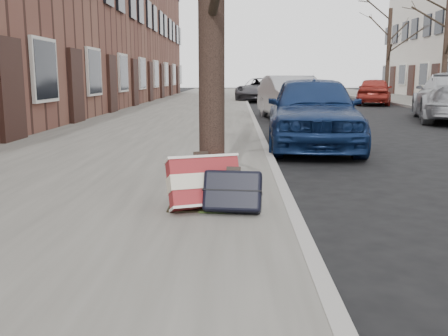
{
  "coord_description": "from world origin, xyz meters",
  "views": [
    {
      "loc": [
        -1.79,
        -3.65,
        1.35
      ],
      "look_at": [
        -1.89,
        0.8,
        0.54
      ],
      "focal_mm": 40.0,
      "sensor_mm": 36.0,
      "label": 1
    }
  ],
  "objects_px": {
    "suitcase_navy": "(233,191)",
    "suitcase_red": "(204,183)",
    "car_near_front": "(312,111)",
    "car_near_mid": "(292,98)"
  },
  "relations": [
    {
      "from": "car_near_front",
      "to": "car_near_mid",
      "type": "bearing_deg",
      "value": 91.29
    },
    {
      "from": "suitcase_navy",
      "to": "car_near_mid",
      "type": "relative_size",
      "value": 0.13
    },
    {
      "from": "car_near_mid",
      "to": "suitcase_red",
      "type": "bearing_deg",
      "value": -108.23
    },
    {
      "from": "car_near_front",
      "to": "car_near_mid",
      "type": "relative_size",
      "value": 0.98
    },
    {
      "from": "suitcase_navy",
      "to": "car_near_front",
      "type": "bearing_deg",
      "value": 79.81
    },
    {
      "from": "suitcase_navy",
      "to": "suitcase_red",
      "type": "bearing_deg",
      "value": 161.0
    },
    {
      "from": "car_near_front",
      "to": "suitcase_navy",
      "type": "bearing_deg",
      "value": -101.92
    },
    {
      "from": "car_near_front",
      "to": "suitcase_red",
      "type": "bearing_deg",
      "value": -105.04
    },
    {
      "from": "suitcase_navy",
      "to": "car_near_mid",
      "type": "bearing_deg",
      "value": 86.99
    },
    {
      "from": "suitcase_navy",
      "to": "car_near_front",
      "type": "xyz_separation_m",
      "value": [
        1.49,
        5.19,
        0.38
      ]
    }
  ]
}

